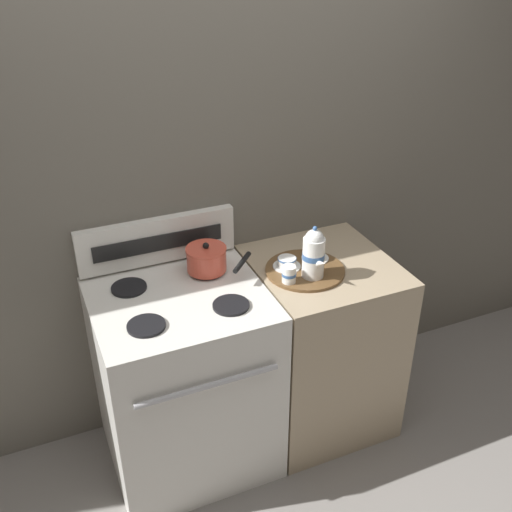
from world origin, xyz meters
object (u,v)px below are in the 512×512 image
(teacup_left, at_px, (287,262))
(creamer_jug, at_px, (289,274))
(teacup_right, at_px, (315,254))
(saucepan, at_px, (207,259))
(teapot, at_px, (314,253))
(stove, at_px, (185,380))
(serving_tray, at_px, (305,270))

(teacup_left, distance_m, creamer_jug, 0.12)
(teacup_right, bearing_deg, creamer_jug, -146.59)
(saucepan, distance_m, teacup_right, 0.49)
(teacup_left, height_order, teacup_right, same)
(teacup_left, relative_size, creamer_jug, 1.64)
(teacup_left, bearing_deg, teacup_right, 5.66)
(teapot, bearing_deg, creamer_jug, -178.65)
(saucepan, bearing_deg, teacup_right, -12.32)
(stove, height_order, teacup_left, teacup_left)
(serving_tray, bearing_deg, saucepan, 157.34)
(teapot, height_order, teacup_left, teapot)
(teacup_right, bearing_deg, saucepan, 167.68)
(teapot, relative_size, teacup_left, 1.93)
(teacup_right, xyz_separation_m, creamer_jug, (-0.20, -0.13, 0.02))
(teapot, xyz_separation_m, teacup_left, (-0.07, 0.11, -0.09))
(stove, bearing_deg, saucepan, 39.15)
(saucepan, bearing_deg, stove, -140.85)
(stove, distance_m, serving_tray, 0.74)
(saucepan, relative_size, creamer_jug, 3.62)
(serving_tray, height_order, creamer_jug, creamer_jug)
(saucepan, xyz_separation_m, serving_tray, (0.40, -0.17, -0.06))
(teapot, bearing_deg, serving_tray, 92.63)
(serving_tray, distance_m, teacup_left, 0.09)
(stove, relative_size, saucepan, 3.31)
(teacup_left, bearing_deg, serving_tray, -34.49)
(stove, bearing_deg, serving_tray, -2.16)
(teapot, distance_m, teacup_left, 0.16)
(saucepan, height_order, teapot, teapot)
(teapot, bearing_deg, stove, 171.43)
(teacup_left, distance_m, teacup_right, 0.15)
(teacup_right, distance_m, creamer_jug, 0.24)
(serving_tray, distance_m, teapot, 0.14)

